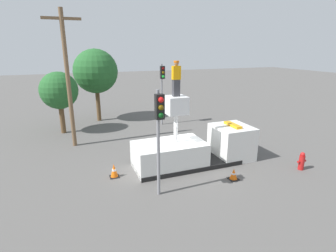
{
  "coord_description": "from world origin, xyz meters",
  "views": [
    {
      "loc": [
        -5.7,
        -12.05,
        6.2
      ],
      "look_at": [
        -1.53,
        -1.17,
        2.72
      ],
      "focal_mm": 28.0,
      "sensor_mm": 36.0,
      "label": 1
    }
  ],
  "objects": [
    {
      "name": "tree_left_bg",
      "position": [
        -6.33,
        8.51,
        3.2
      ],
      "size": [
        2.72,
        2.72,
        4.59
      ],
      "color": "brown",
      "rests_on": "ground"
    },
    {
      "name": "worker",
      "position": [
        -0.65,
        0.0,
        4.74
      ],
      "size": [
        0.4,
        0.26,
        1.75
      ],
      "color": "#38383D",
      "rests_on": "bucket_truck"
    },
    {
      "name": "ground_plane",
      "position": [
        0.0,
        0.0,
        0.0
      ],
      "size": [
        120.0,
        120.0,
        0.0
      ],
      "primitive_type": "plane",
      "color": "#565451"
    },
    {
      "name": "utility_pole",
      "position": [
        -5.64,
        5.35,
        4.55
      ],
      "size": [
        2.2,
        0.26,
        8.44
      ],
      "color": "brown",
      "rests_on": "ground"
    },
    {
      "name": "tree_right_bg",
      "position": [
        -3.36,
        11.18,
        4.29
      ],
      "size": [
        3.71,
        3.71,
        6.17
      ],
      "color": "brown",
      "rests_on": "ground"
    },
    {
      "name": "traffic_light_pole",
      "position": [
        -2.42,
        -2.5,
        3.29
      ],
      "size": [
        0.34,
        0.57,
        4.64
      ],
      "color": "gray",
      "rests_on": "ground"
    },
    {
      "name": "bucket_truck",
      "position": [
        0.51,
        0.0,
        0.83
      ],
      "size": [
        6.79,
        2.26,
        3.86
      ],
      "color": "black",
      "rests_on": "ground"
    },
    {
      "name": "traffic_cone_curbside",
      "position": [
        1.45,
        -2.37,
        0.26
      ],
      "size": [
        0.47,
        0.47,
        0.56
      ],
      "color": "black",
      "rests_on": "ground"
    },
    {
      "name": "fire_hydrant",
      "position": [
        5.43,
        -2.73,
        0.47
      ],
      "size": [
        0.53,
        0.29,
        0.97
      ],
      "color": "red",
      "rests_on": "ground"
    },
    {
      "name": "traffic_cone_rear",
      "position": [
        -3.97,
        -0.03,
        0.33
      ],
      "size": [
        0.46,
        0.46,
        0.69
      ],
      "color": "black",
      "rests_on": "ground"
    },
    {
      "name": "traffic_light_across",
      "position": [
        1.42,
        7.84,
        3.54
      ],
      "size": [
        0.34,
        0.57,
        4.99
      ],
      "color": "gray",
      "rests_on": "ground"
    }
  ]
}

